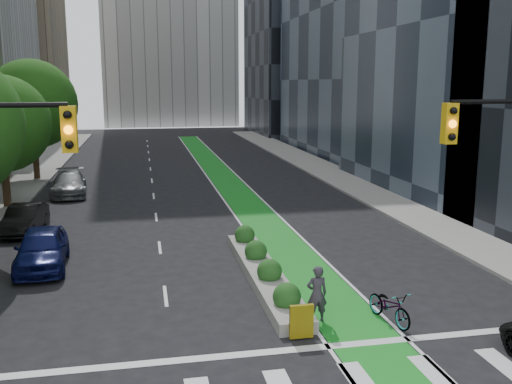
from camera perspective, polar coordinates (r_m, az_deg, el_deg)
name	(u,v)px	position (r m, az deg, el deg)	size (l,w,h in m)	color
ground	(275,374)	(15.21, 1.90, -17.75)	(160.00, 160.00, 0.00)	black
sidewalk_left	(5,198)	(39.63, -23.80, -0.51)	(3.60, 90.00, 0.15)	gray
sidewalk_right	(356,185)	(41.43, 9.94, 0.73)	(3.60, 90.00, 0.15)	gray
bike_lane_paint	(224,178)	(44.02, -3.20, 1.38)	(2.20, 70.00, 0.01)	#188621
building_tan_far	(2,36)	(80.97, -24.10, 14.05)	(14.00, 16.00, 26.00)	tan
building_dark_end	(303,34)	(84.47, 4.76, 15.45)	(14.00, 18.00, 28.00)	black
tree_midfar	(1,124)	(35.94, -24.15, 6.23)	(5.60, 5.60, 7.76)	black
tree_far	(32,104)	(45.70, -21.50, 8.17)	(6.60, 6.60, 9.00)	black
median_planter	(263,270)	(21.61, 0.74, -7.76)	(1.20, 10.26, 1.10)	gray
bicycle	(390,306)	(18.36, 13.21, -11.02)	(0.70, 2.00, 1.05)	gray
cyclist	(317,294)	(17.87, 6.11, -10.11)	(0.66, 0.43, 1.80)	#342F38
parked_car_left_near	(42,248)	(24.29, -20.63, -5.30)	(1.90, 4.71, 1.61)	#0B1043
parked_car_left_mid	(24,219)	(30.30, -22.14, -2.50)	(1.45, 4.14, 1.37)	black
parked_car_left_far	(69,184)	(39.28, -18.17, 0.81)	(2.14, 5.26, 1.53)	slate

